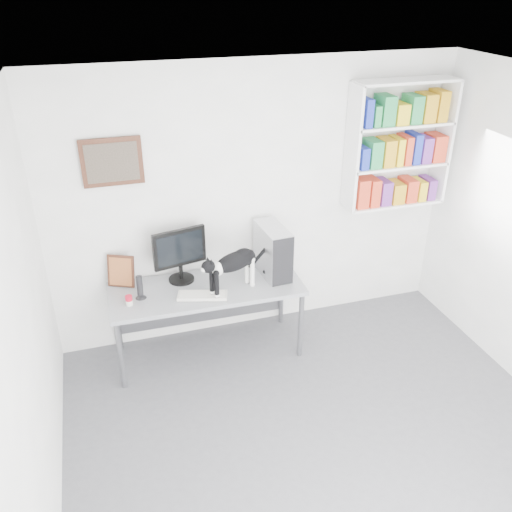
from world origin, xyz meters
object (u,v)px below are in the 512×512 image
Objects in this scene: pc_tower at (273,251)px; speaker at (140,287)px; monitor at (180,255)px; leaning_print at (121,271)px; soup_can at (129,300)px; bookshelf at (399,145)px; keyboard at (202,295)px; cat at (234,271)px; desk at (208,320)px.

pc_tower reaches higher than speaker.
leaning_print is (-0.54, 0.07, -0.11)m from monitor.
leaning_print is 3.46× the size of soup_can.
leaning_print is (-1.41, 0.20, -0.09)m from pc_tower.
monitor is at bearing 36.42° from speaker.
leaning_print is at bearing 179.60° from bookshelf.
pc_tower reaches higher than leaning_print.
monitor is at bearing 18.41° from leaning_print.
speaker reaches higher than soup_can.
soup_can is (-1.38, -0.16, -0.20)m from pc_tower.
soup_can is (-0.11, -0.09, -0.07)m from speaker.
speaker is 0.16m from soup_can.
monitor is 0.48m from speaker.
monitor is at bearing 167.82° from pc_tower.
keyboard is at bearing -6.57° from leaning_print.
monitor is 0.83× the size of cat.
speaker is 2.53× the size of soup_can.
speaker is 0.35× the size of cat.
cat is at bearing -167.97° from bookshelf.
keyboard is 0.80m from leaning_print.
leaning_print is at bearing 94.44° from soup_can.
pc_tower is 2.13× the size of speaker.
bookshelf is at bearing 27.27° from keyboard.
leaning_print is at bearing 168.25° from pc_tower.
bookshelf is at bearing 15.24° from speaker.
speaker is 0.73× the size of leaning_print.
bookshelf is at bearing 3.70° from pc_tower.
monitor is at bearing -178.71° from bookshelf.
cat is (0.43, -0.33, -0.07)m from monitor.
speaker is at bearing 179.62° from pc_tower.
bookshelf is 2.54× the size of pc_tower.
leaning_print is at bearing 135.40° from cat.
bookshelf reaches higher than soup_can.
pc_tower is 1.28m from speaker.
desk is at bearing -56.62° from monitor.
desk is 0.91m from pc_tower.
pc_tower is 0.75× the size of cat.
cat is (0.23, -0.13, 0.57)m from desk.
soup_can is (-0.71, -0.09, 0.42)m from desk.
bookshelf reaches higher than speaker.
pc_tower is at bearing 17.72° from leaning_print.
bookshelf is at bearing -10.38° from monitor.
monitor reaches higher than cat.
desk is 0.77m from speaker.
monitor is (-0.20, 0.20, 0.64)m from desk.
keyboard is 0.81m from pc_tower.
cat is at bearing 3.31° from leaning_print.
keyboard is at bearing -5.56° from soup_can.
keyboard is (0.13, -0.35, -0.25)m from monitor.
bookshelf is 2.30× the size of monitor.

